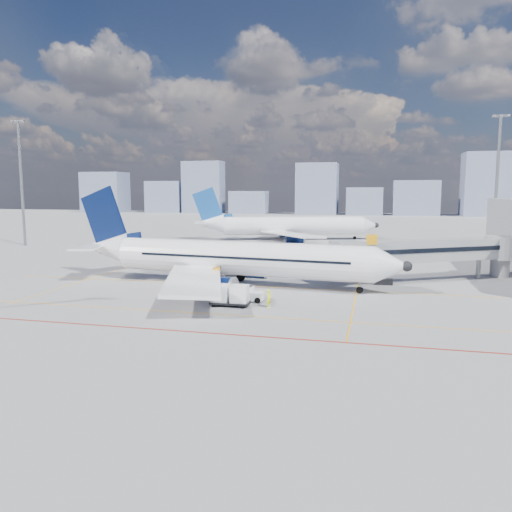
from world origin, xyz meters
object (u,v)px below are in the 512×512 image
(baggage_tug, at_px, (250,294))
(belt_loader, at_px, (188,282))
(main_aircraft, at_px, (227,258))
(cargo_dolly, at_px, (230,295))
(second_aircraft, at_px, (285,226))
(ramp_worker, at_px, (269,299))

(baggage_tug, distance_m, belt_loader, 10.28)
(main_aircraft, bearing_deg, cargo_dolly, -65.71)
(second_aircraft, height_order, cargo_dolly, second_aircraft)
(second_aircraft, relative_size, belt_loader, 6.57)
(second_aircraft, bearing_deg, cargo_dolly, -101.29)
(cargo_dolly, bearing_deg, main_aircraft, 107.19)
(baggage_tug, relative_size, belt_loader, 0.39)
(main_aircraft, bearing_deg, second_aircraft, 98.79)
(main_aircraft, distance_m, belt_loader, 5.53)
(baggage_tug, bearing_deg, cargo_dolly, -115.34)
(baggage_tug, height_order, ramp_worker, ramp_worker)
(main_aircraft, xyz_separation_m, belt_loader, (-3.77, -3.15, -2.55))
(second_aircraft, xyz_separation_m, ramp_worker, (10.46, -66.66, -2.31))
(cargo_dolly, distance_m, belt_loader, 10.73)
(second_aircraft, distance_m, belt_loader, 59.22)
(ramp_worker, bearing_deg, cargo_dolly, 112.42)
(second_aircraft, distance_m, ramp_worker, 67.51)
(main_aircraft, height_order, belt_loader, main_aircraft)
(second_aircraft, bearing_deg, belt_loader, -107.71)
(ramp_worker, bearing_deg, baggage_tug, 66.82)
(second_aircraft, xyz_separation_m, belt_loader, (-0.83, -59.16, -2.55))
(second_aircraft, xyz_separation_m, baggage_tug, (7.99, -64.43, -2.41))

